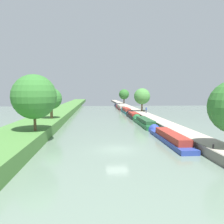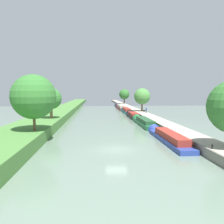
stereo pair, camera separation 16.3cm
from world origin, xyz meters
The scene contains 18 objects.
ground_plane centered at (0.00, 0.00, 0.00)m, with size 160.00×160.00×0.00m, color slate.
left_grassy_bank centered at (-12.32, 0.00, 0.81)m, with size 6.95×260.00×1.61m.
right_towpath centered at (10.39, 0.00, 0.48)m, with size 3.08×260.00×0.95m.
stone_quay centered at (8.72, 0.00, 0.50)m, with size 0.25×260.00×1.00m.
narrowboat_blue centered at (7.26, 4.02, 0.54)m, with size 2.03×14.61×2.04m.
narrowboat_green centered at (7.25, 19.49, 0.57)m, with size 2.17×14.82×2.06m.
narrowboat_black centered at (7.25, 32.81, 0.54)m, with size 2.19×11.02×2.08m.
narrowboat_teal centered at (7.29, 46.39, 0.63)m, with size 1.94×13.71×2.13m.
narrowboat_maroon centered at (7.20, 61.54, 0.65)m, with size 2.02×16.53×2.19m.
narrowboat_navy centered at (7.42, 75.39, 0.56)m, with size 1.90×10.42×1.97m.
tree_rightbank_midnear centered at (11.06, 39.44, 5.26)m, with size 4.64×4.64×6.65m.
tree_rightbank_midfar centered at (11.43, 83.19, 5.35)m, with size 4.87×4.87×6.86m.
tree_leftbank_downstream centered at (-10.19, 3.87, 5.95)m, with size 5.68×5.68×7.18m.
tree_leftbank_upstream centered at (-10.65, 17.56, 5.30)m, with size 3.98×3.98×5.70m.
person_walking centered at (11.14, 34.21, 1.83)m, with size 0.34×0.34×1.66m.
mooring_bollard_near centered at (9.15, -4.26, 1.18)m, with size 0.16×0.16×0.45m.
mooring_bollard_far centered at (9.15, 80.05, 1.18)m, with size 0.16×0.16×0.45m.
park_bench centered at (11.48, 38.16, 1.30)m, with size 0.44×1.50×0.47m.
Camera 2 is at (-2.37, -25.66, 6.59)m, focal length 36.58 mm.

